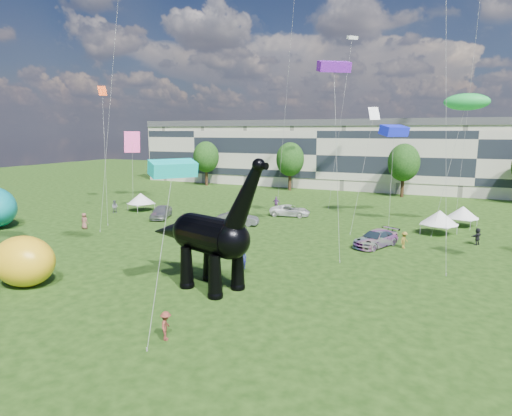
% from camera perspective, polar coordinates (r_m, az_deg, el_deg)
% --- Properties ---
extents(ground, '(220.00, 220.00, 0.00)m').
position_cam_1_polar(ground, '(28.62, -9.66, -12.30)').
color(ground, '#16330C').
rests_on(ground, ground).
extents(terrace_row, '(78.00, 11.00, 12.00)m').
position_cam_1_polar(terrace_row, '(87.03, 9.10, 6.84)').
color(terrace_row, beige).
rests_on(terrace_row, ground).
extents(tree_far_left, '(5.20, 5.20, 9.44)m').
position_cam_1_polar(tree_far_left, '(87.42, -6.68, 7.11)').
color(tree_far_left, '#382314').
rests_on(tree_far_left, ground).
extents(tree_mid_left, '(5.20, 5.20, 9.44)m').
position_cam_1_polar(tree_mid_left, '(79.65, 4.57, 6.85)').
color(tree_mid_left, '#382314').
rests_on(tree_mid_left, ground).
extents(tree_mid_right, '(5.20, 5.20, 9.44)m').
position_cam_1_polar(tree_mid_right, '(75.25, 19.12, 6.13)').
color(tree_mid_right, '#382314').
rests_on(tree_mid_right, ground).
extents(dinosaur_sculpture, '(11.73, 5.16, 9.66)m').
position_cam_1_polar(dinosaur_sculpture, '(30.07, -6.64, -3.80)').
color(dinosaur_sculpture, black).
rests_on(dinosaur_sculpture, ground).
extents(car_silver, '(3.63, 5.29, 1.67)m').
position_cam_1_polar(car_silver, '(55.36, -12.53, -0.51)').
color(car_silver, '#A9AAAE').
rests_on(car_silver, ground).
extents(car_grey, '(5.02, 2.73, 1.57)m').
position_cam_1_polar(car_grey, '(50.27, -2.39, -1.41)').
color(car_grey, slate).
rests_on(car_grey, ground).
extents(car_white, '(5.50, 3.22, 1.44)m').
position_cam_1_polar(car_white, '(55.74, 4.55, -0.35)').
color(car_white, white).
rests_on(car_white, ground).
extents(car_dark, '(4.28, 5.80, 1.56)m').
position_cam_1_polar(car_dark, '(42.51, 15.69, -3.94)').
color(car_dark, '#595960').
rests_on(car_dark, ground).
extents(gazebo_near, '(4.87, 4.87, 2.63)m').
position_cam_1_polar(gazebo_near, '(49.50, 23.28, -1.17)').
color(gazebo_near, white).
rests_on(gazebo_near, ground).
extents(gazebo_far, '(4.31, 4.31, 2.39)m').
position_cam_1_polar(gazebo_far, '(54.76, 25.86, -0.52)').
color(gazebo_far, white).
rests_on(gazebo_far, ground).
extents(gazebo_left, '(4.60, 4.60, 2.49)m').
position_cam_1_polar(gazebo_left, '(61.13, -15.12, 1.24)').
color(gazebo_left, white).
rests_on(gazebo_left, ground).
extents(inflatable_yellow, '(4.77, 3.71, 3.62)m').
position_cam_1_polar(inflatable_yellow, '(34.69, -28.53, -6.24)').
color(inflatable_yellow, yellow).
rests_on(inflatable_yellow, ground).
extents(visitors, '(50.72, 43.01, 1.84)m').
position_cam_1_polar(visitors, '(44.08, 2.58, -2.97)').
color(visitors, olive).
rests_on(visitors, ground).
extents(kites, '(63.32, 48.37, 28.86)m').
position_cam_1_polar(kites, '(41.00, 8.19, 18.82)').
color(kites, red).
rests_on(kites, ground).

